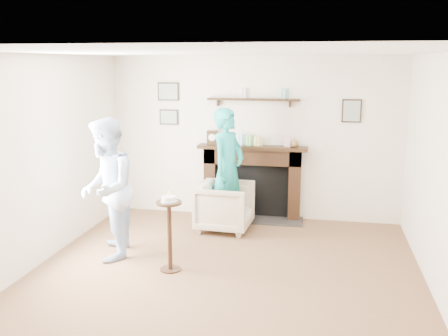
{
  "coord_description": "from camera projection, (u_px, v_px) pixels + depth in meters",
  "views": [
    {
      "loc": [
        1.05,
        -5.06,
        2.4
      ],
      "look_at": [
        -0.14,
        0.9,
        1.11
      ],
      "focal_mm": 40.0,
      "sensor_mm": 36.0,
      "label": 1
    }
  ],
  "objects": [
    {
      "name": "woman",
      "position": [
        228.0,
        227.0,
        7.4
      ],
      "size": [
        0.63,
        0.76,
        1.77
      ],
      "primitive_type": "imported",
      "rotation": [
        0.0,
        0.0,
        1.19
      ],
      "color": "#20B3B8",
      "rests_on": "ground"
    },
    {
      "name": "man",
      "position": [
        110.0,
        256.0,
        6.29
      ],
      "size": [
        0.88,
        1.01,
        1.75
      ],
      "primitive_type": "imported",
      "rotation": [
        0.0,
        0.0,
        -1.27
      ],
      "color": "#CBD8FE",
      "rests_on": "ground"
    },
    {
      "name": "armchair",
      "position": [
        225.0,
        229.0,
        7.31
      ],
      "size": [
        0.81,
        0.79,
        0.7
      ],
      "primitive_type": "imported",
      "rotation": [
        0.0,
        0.0,
        1.51
      ],
      "color": "#C1B08F",
      "rests_on": "ground"
    },
    {
      "name": "ground",
      "position": [
        221.0,
        282.0,
        5.56
      ],
      "size": [
        5.0,
        5.0,
        0.0
      ],
      "primitive_type": "plane",
      "color": "brown",
      "rests_on": "ground"
    },
    {
      "name": "pedestal_table",
      "position": [
        169.0,
        222.0,
        5.76
      ],
      "size": [
        0.3,
        0.3,
        0.96
      ],
      "color": "black",
      "rests_on": "ground"
    },
    {
      "name": "room_shell",
      "position": [
        232.0,
        129.0,
        5.88
      ],
      "size": [
        4.54,
        5.02,
        2.52
      ],
      "color": "beige",
      "rests_on": "ground"
    }
  ]
}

